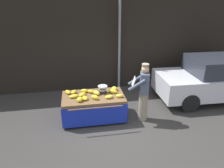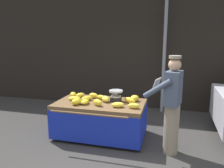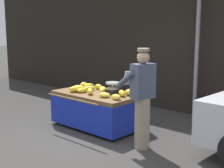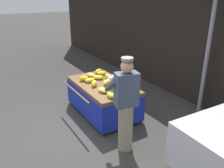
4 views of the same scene
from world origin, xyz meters
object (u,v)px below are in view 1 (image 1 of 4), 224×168
Objects in this scene: banana_cart at (94,102)px; banana_bunch_5 at (84,91)px; banana_bunch_11 at (113,91)px; parked_car at (214,79)px; vendor_person at (143,92)px; banana_bunch_6 at (114,89)px; weighing_scale at (103,89)px; banana_bunch_13 at (74,96)px; banana_bunch_12 at (91,91)px; banana_bunch_7 at (96,93)px; banana_bunch_1 at (120,96)px; street_pole at (119,47)px; banana_bunch_10 at (80,99)px; banana_bunch_8 at (95,97)px; banana_bunch_2 at (109,97)px; banana_bunch_3 at (85,98)px; banana_bunch_9 at (68,92)px; banana_bunch_4 at (82,94)px; banana_bunch_0 at (74,92)px.

banana_bunch_5 reaches higher than banana_cart.
parked_car is (3.68, 0.52, -0.04)m from banana_bunch_11.
vendor_person reaches higher than banana_cart.
banana_bunch_6 is 0.19m from banana_bunch_11.
banana_bunch_13 is (-0.85, -0.16, -0.07)m from weighing_scale.
banana_bunch_12 is (-0.35, 0.07, -0.07)m from weighing_scale.
banana_bunch_7 is 0.66m from banana_bunch_13.
parked_car is (2.89, 0.92, -0.12)m from vendor_person.
vendor_person is (0.66, -0.09, 0.09)m from banana_bunch_1.
street_pole reaches higher than banana_bunch_7.
street_pole reaches higher than banana_bunch_10.
street_pole is 13.21× the size of banana_bunch_13.
street_pole is at bearing 64.37° from weighing_scale.
banana_bunch_1 is 0.97× the size of banana_bunch_8.
street_pole reaches higher than banana_bunch_8.
weighing_scale is 1.21× the size of banana_bunch_2.
banana_bunch_7 is (0.10, 0.06, 0.26)m from banana_cart.
banana_bunch_1 is 0.88× the size of banana_bunch_3.
banana_cart is 8.32× the size of banana_bunch_1.
banana_bunch_10 is 0.60m from banana_bunch_12.
banana_bunch_9 is at bearing 119.42° from banana_bunch_13.
banana_bunch_12 is (-0.48, 0.45, -0.00)m from banana_bunch_2.
parked_car is (3.11, -1.36, -0.95)m from street_pole.
banana_bunch_8 is at bearing -104.00° from banana_bunch_7.
banana_bunch_12 is (-1.22, -1.74, -0.92)m from street_pole.
street_pole is 2.49m from banana_bunch_2.
banana_bunch_3 is (-0.54, -0.34, -0.07)m from weighing_scale.
vendor_person is (0.79, -0.40, 0.09)m from banana_bunch_11.
banana_bunch_6 is at bearing -1.20° from banana_bunch_5.
banana_bunch_7 is at bearing 37.05° from banana_bunch_3.
banana_bunch_11 is (-0.57, -1.88, -0.91)m from street_pole.
banana_bunch_10 reaches higher than banana_bunch_11.
banana_bunch_2 is at bearing 174.76° from vendor_person.
banana_bunch_4 is 1.11× the size of banana_bunch_8.
banana_bunch_10 is at bearing -148.46° from weighing_scale.
banana_bunch_0 is 0.32m from banana_bunch_4.
banana_bunch_4 is (-0.31, 0.06, 0.25)m from banana_cart.
parked_car is at bearing 6.54° from weighing_scale.
banana_bunch_2 is at bearing -43.32° from banana_bunch_12.
banana_bunch_6 is at bearing 21.01° from banana_cart.
banana_bunch_7 is 0.22m from banana_bunch_12.
banana_bunch_10 is at bearing -176.61° from banana_bunch_2.
parked_car is at bearing 4.11° from banana_bunch_5.
weighing_scale reaches higher than banana_bunch_7.
banana_bunch_0 is (-1.71, -1.69, -0.92)m from street_pole.
parked_car is (3.85, 0.83, -0.03)m from banana_bunch_2.
banana_bunch_7 reaches higher than banana_bunch_11.
banana_cart is 8.22× the size of banana_bunch_10.
banana_bunch_9 is (-0.48, 0.01, -0.01)m from banana_bunch_5.
banana_bunch_3 is 0.43m from banana_bunch_7.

